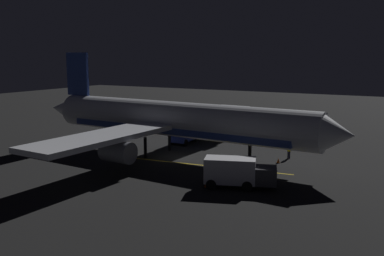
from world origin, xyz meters
TOP-DOWN VIEW (x-y plane):
  - ground_plane at (0.00, 0.00)m, footprint 180.00×180.00m
  - apron_guide_stripe at (1.98, 4.00)m, footprint 2.45×19.56m
  - airliner at (-0.03, -0.63)m, footprint 36.93×39.85m
  - baggage_truck at (7.28, 10.47)m, footprint 3.99×6.51m
  - catering_truck at (-7.55, -3.05)m, footprint 6.24×2.44m
  - ground_crew_worker at (-5.39, 11.41)m, footprint 0.40×0.40m
  - traffic_cone_near_left at (-2.84, 11.02)m, footprint 0.50×0.50m
  - traffic_cone_near_right at (8.54, 8.14)m, footprint 0.50×0.50m

SIDE VIEW (x-z plane):
  - ground_plane at x=0.00m, z-range -0.20..0.00m
  - apron_guide_stripe at x=1.98m, z-range 0.00..0.01m
  - traffic_cone_near_left at x=-2.84m, z-range -0.03..0.52m
  - traffic_cone_near_right at x=8.54m, z-range -0.03..0.52m
  - ground_crew_worker at x=-5.39m, z-range 0.02..1.76m
  - catering_truck at x=-7.55m, z-range 0.05..2.42m
  - baggage_truck at x=7.28m, z-range 0.02..2.64m
  - airliner at x=-0.03m, z-range -1.74..10.05m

